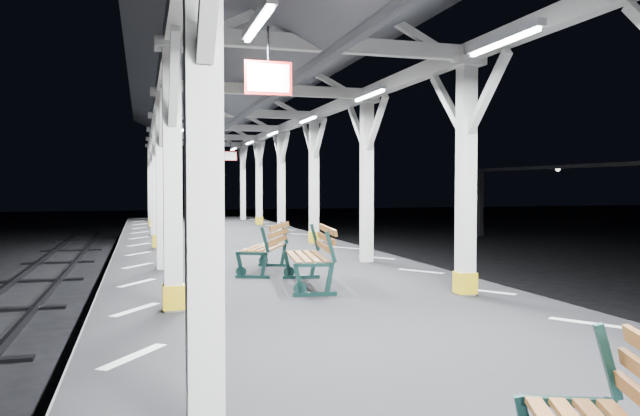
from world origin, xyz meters
name	(u,v)px	position (x,y,z in m)	size (l,w,h in m)	color
platform	(386,387)	(0.00, 0.00, 0.50)	(6.00, 50.00, 1.00)	black
hazard_stripes_left	(133,356)	(-2.45, 0.00, 1.00)	(1.00, 48.00, 0.01)	silver
hazard_stripes_right	(590,323)	(2.45, 0.00, 1.00)	(1.00, 48.00, 0.01)	silver
bench_mid	(314,255)	(0.15, 3.30, 1.49)	(0.86, 1.77, 0.92)	#112D2A
bench_far	(269,246)	(-0.20, 5.05, 1.46)	(1.20, 1.71, 0.87)	#112D2A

